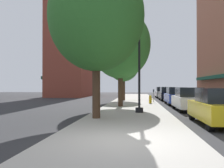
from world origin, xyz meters
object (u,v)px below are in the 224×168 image
object	(u,v)px
lamppost	(139,63)
fire_hydrant	(150,99)
tree_near	(123,63)
tree_mid	(96,17)
car_silver	(162,93)
parking_meter_near	(154,94)
car_white	(188,99)
car_blue	(176,96)
tree_far	(120,44)
car_yellow	(218,107)
car_black	(167,94)

from	to	relation	value
lamppost	fire_hydrant	xyz separation A→B (m)	(1.08, 8.20, -2.68)
lamppost	tree_near	world-z (taller)	tree_near
tree_near	tree_mid	xyz separation A→B (m)	(-0.40, -16.12, 0.79)
tree_mid	car_silver	world-z (taller)	tree_mid
fire_hydrant	car_silver	bearing A→B (deg)	80.22
lamppost	parking_meter_near	world-z (taller)	lamppost
lamppost	tree_near	bearing A→B (deg)	97.69
fire_hydrant	car_white	bearing A→B (deg)	-67.00
car_blue	tree_mid	bearing A→B (deg)	-116.84
tree_mid	car_silver	size ratio (longest dim) A/B	1.86
parking_meter_near	car_white	xyz separation A→B (m)	(1.95, -7.81, -0.14)
tree_far	car_yellow	size ratio (longest dim) A/B	1.82
lamppost	tree_mid	world-z (taller)	tree_mid
car_blue	car_black	size ratio (longest dim) A/B	1.00
tree_mid	tree_far	size ratio (longest dim) A/B	1.02
car_yellow	tree_mid	bearing A→B (deg)	172.15
lamppost	tree_far	xyz separation A→B (m)	(-1.49, 4.48, 1.94)
car_yellow	car_silver	distance (m)	25.88
car_yellow	car_silver	bearing A→B (deg)	91.18
fire_hydrant	tree_mid	world-z (taller)	tree_mid
parking_meter_near	tree_mid	bearing A→B (deg)	-105.62
car_blue	car_silver	distance (m)	13.85
fire_hydrant	tree_mid	xyz separation A→B (m)	(-3.27, -11.10, 4.78)
tree_mid	tree_far	xyz separation A→B (m)	(0.69, 7.39, -0.16)
car_blue	car_silver	size ratio (longest dim) A/B	1.00
tree_near	car_silver	size ratio (longest dim) A/B	1.54
tree_mid	car_blue	bearing A→B (deg)	63.03
car_white	car_blue	world-z (taller)	same
tree_far	car_blue	distance (m)	7.58
tree_mid	car_black	xyz separation A→B (m)	(5.66, 18.12, -4.50)
tree_far	car_blue	bearing A→B (deg)	36.97
lamppost	car_silver	world-z (taller)	lamppost
car_yellow	parking_meter_near	bearing A→B (deg)	99.01
lamppost	fire_hydrant	size ratio (longest dim) A/B	7.47
fire_hydrant	car_silver	world-z (taller)	car_silver
lamppost	fire_hydrant	world-z (taller)	lamppost
lamppost	tree_mid	distance (m)	4.20
fire_hydrant	car_blue	distance (m)	2.41
lamppost	car_yellow	bearing A→B (deg)	-47.60
car_yellow	car_white	distance (m)	6.36
tree_mid	car_black	world-z (taller)	tree_mid
tree_near	lamppost	bearing A→B (deg)	-82.31
tree_near	car_white	bearing A→B (deg)	-63.73
fire_hydrant	car_yellow	xyz separation A→B (m)	(2.39, -12.00, 0.29)
parking_meter_near	car_black	world-z (taller)	car_black
car_silver	car_white	bearing A→B (deg)	-88.22
tree_far	car_white	world-z (taller)	tree_far
tree_mid	car_blue	distance (m)	13.27
tree_near	car_blue	world-z (taller)	tree_near
car_white	car_blue	distance (m)	5.66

